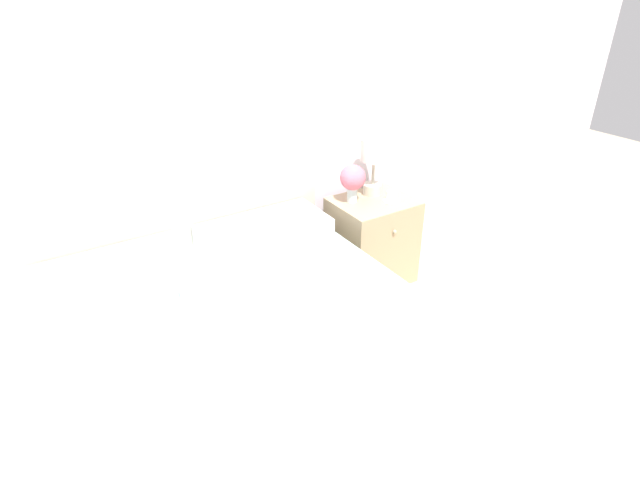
{
  "coord_description": "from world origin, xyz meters",
  "views": [
    {
      "loc": [
        -0.66,
        -2.54,
        1.89
      ],
      "look_at": [
        0.6,
        -0.54,
        0.61
      ],
      "focal_mm": 28.0,
      "sensor_mm": 36.0,
      "label": 1
    }
  ],
  "objects_px": {
    "bed": "(251,368)",
    "teacup": "(392,197)",
    "nightstand": "(372,240)",
    "flower_vase": "(353,179)",
    "table_lamp": "(374,158)"
  },
  "relations": [
    {
      "from": "bed",
      "to": "teacup",
      "type": "distance_m",
      "value": 1.47
    },
    {
      "from": "bed",
      "to": "nightstand",
      "type": "distance_m",
      "value": 1.38
    },
    {
      "from": "bed",
      "to": "flower_vase",
      "type": "bearing_deg",
      "value": 33.9
    },
    {
      "from": "bed",
      "to": "table_lamp",
      "type": "bearing_deg",
      "value": 30.93
    },
    {
      "from": "flower_vase",
      "to": "teacup",
      "type": "height_order",
      "value": "flower_vase"
    },
    {
      "from": "teacup",
      "to": "table_lamp",
      "type": "bearing_deg",
      "value": 102.97
    },
    {
      "from": "teacup",
      "to": "bed",
      "type": "bearing_deg",
      "value": -155.23
    },
    {
      "from": "nightstand",
      "to": "teacup",
      "type": "distance_m",
      "value": 0.34
    },
    {
      "from": "table_lamp",
      "to": "teacup",
      "type": "relative_size",
      "value": 3.44
    },
    {
      "from": "table_lamp",
      "to": "flower_vase",
      "type": "xyz_separation_m",
      "value": [
        -0.18,
        -0.03,
        -0.1
      ]
    },
    {
      "from": "flower_vase",
      "to": "bed",
      "type": "bearing_deg",
      "value": -146.1
    },
    {
      "from": "flower_vase",
      "to": "teacup",
      "type": "distance_m",
      "value": 0.28
    },
    {
      "from": "bed",
      "to": "table_lamp",
      "type": "xyz_separation_m",
      "value": [
        1.26,
        0.76,
        0.56
      ]
    },
    {
      "from": "nightstand",
      "to": "table_lamp",
      "type": "height_order",
      "value": "table_lamp"
    },
    {
      "from": "flower_vase",
      "to": "table_lamp",
      "type": "bearing_deg",
      "value": 9.3
    }
  ]
}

